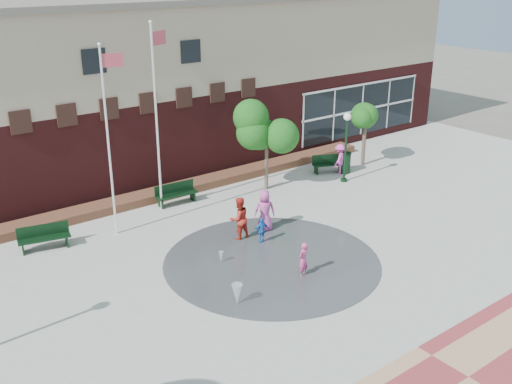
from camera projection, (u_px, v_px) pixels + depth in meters
ground at (325, 293)px, 21.02m from camera, size 120.00×120.00×0.00m
plaza_concrete at (256, 252)px, 23.97m from camera, size 46.00×18.00×0.01m
splash_pad at (272, 262)px, 23.24m from camera, size 8.40×8.40×0.01m
library_building at (104, 86)px, 32.27m from camera, size 44.40×10.40×9.20m
flower_bed at (162, 197)px, 29.59m from camera, size 26.00×1.20×0.40m
flagpole_left at (108, 133)px, 24.05m from camera, size 0.93×0.26×8.03m
flagpole_right at (157, 108)px, 26.55m from camera, size 0.99×0.48×8.61m
lamp_right at (346, 140)px, 30.88m from camera, size 0.39×0.39×3.72m
bench_left at (45, 242)px, 24.11m from camera, size 2.10×1.00×1.02m
bench_mid at (177, 198)px, 28.63m from camera, size 2.07×0.71×1.02m
bench_right at (330, 167)px, 32.94m from camera, size 2.04×1.30×1.00m
trash_can at (345, 163)px, 32.83m from camera, size 0.70×0.70×1.15m
tree_mid at (267, 127)px, 29.47m from camera, size 2.65×2.65×4.48m
tree_small_right at (366, 117)px, 33.31m from camera, size 2.27×2.27×3.88m
water_jet_a at (237, 305)px, 20.33m from camera, size 0.38×0.38×0.74m
water_jet_b at (221, 263)px, 23.15m from camera, size 0.20×0.20×0.44m
child_splash at (303, 259)px, 21.97m from camera, size 0.56×0.44×1.34m
adult_red at (239, 218)px, 24.84m from camera, size 0.92×0.72×1.86m
adult_pink at (265, 211)px, 25.65m from camera, size 1.07×0.96×1.83m
child_blue at (262, 230)px, 24.59m from camera, size 0.69×0.37×1.13m
person_bench at (340, 159)px, 32.58m from camera, size 1.24×0.96×1.69m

